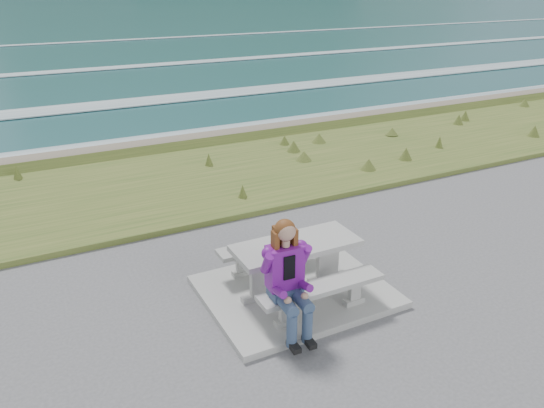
% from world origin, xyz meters
% --- Properties ---
extents(concrete_slab, '(2.60, 2.10, 0.10)m').
position_xyz_m(concrete_slab, '(0.00, 0.00, 0.05)').
color(concrete_slab, '#AEAEA9').
rests_on(concrete_slab, ground).
extents(picnic_table, '(1.80, 0.75, 0.75)m').
position_xyz_m(picnic_table, '(0.00, 0.00, 0.68)').
color(picnic_table, '#AEAEA9').
rests_on(picnic_table, concrete_slab).
extents(bench_landward, '(1.80, 0.35, 0.45)m').
position_xyz_m(bench_landward, '(0.00, -0.70, 0.45)').
color(bench_landward, '#AEAEA9').
rests_on(bench_landward, concrete_slab).
extents(bench_seaward, '(1.80, 0.35, 0.45)m').
position_xyz_m(bench_seaward, '(0.00, 0.70, 0.45)').
color(bench_seaward, '#AEAEA9').
rests_on(bench_seaward, concrete_slab).
extents(grass_verge, '(160.00, 4.50, 0.22)m').
position_xyz_m(grass_verge, '(0.00, 5.00, 0.00)').
color(grass_verge, '#3A5520').
rests_on(grass_verge, ground).
extents(shore_drop, '(160.00, 0.80, 2.20)m').
position_xyz_m(shore_drop, '(0.00, 7.90, 0.00)').
color(shore_drop, '#615B49').
rests_on(shore_drop, ground).
extents(ocean, '(1600.00, 1600.00, 0.09)m').
position_xyz_m(ocean, '(0.00, 25.09, -1.74)').
color(ocean, '#21585E').
rests_on(ocean, ground).
extents(seated_woman, '(0.46, 0.79, 1.50)m').
position_xyz_m(seated_woman, '(-0.56, -0.84, 0.65)').
color(seated_woman, navy).
rests_on(seated_woman, concrete_slab).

